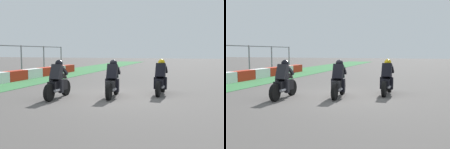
{
  "view_description": "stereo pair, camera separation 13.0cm",
  "coord_description": "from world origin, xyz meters",
  "views": [
    {
      "loc": [
        -10.4,
        -3.18,
        1.84
      ],
      "look_at": [
        -0.14,
        -0.07,
        0.9
      ],
      "focal_mm": 42.55,
      "sensor_mm": 36.0,
      "label": 1
    },
    {
      "loc": [
        -10.36,
        -3.31,
        1.84
      ],
      "look_at": [
        -0.14,
        -0.07,
        0.9
      ],
      "focal_mm": 42.55,
      "sensor_mm": 36.0,
      "label": 2
    }
  ],
  "objects": [
    {
      "name": "rider_lane_a",
      "position": [
        1.0,
        -1.91,
        0.62
      ],
      "size": [
        2.04,
        0.55,
        1.51
      ],
      "rotation": [
        0.0,
        0.0,
        -0.04
      ],
      "color": "black",
      "rests_on": "ground_plane"
    },
    {
      "name": "rider_lane_b",
      "position": [
        -0.27,
        -0.15,
        0.62
      ],
      "size": [
        2.04,
        0.55,
        1.51
      ],
      "rotation": [
        0.0,
        0.0,
        0.08
      ],
      "color": "black",
      "rests_on": "ground_plane"
    },
    {
      "name": "ground_plane",
      "position": [
        0.0,
        0.0,
        0.0
      ],
      "size": [
        120.0,
        120.0,
        0.0
      ],
      "primitive_type": "plane",
      "color": "#514D4A"
    },
    {
      "name": "rider_lane_c",
      "position": [
        -1.15,
        1.84,
        0.62
      ],
      "size": [
        2.04,
        0.54,
        1.51
      ],
      "rotation": [
        0.0,
        0.0,
        0.02
      ],
      "color": "black",
      "rests_on": "ground_plane"
    }
  ]
}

